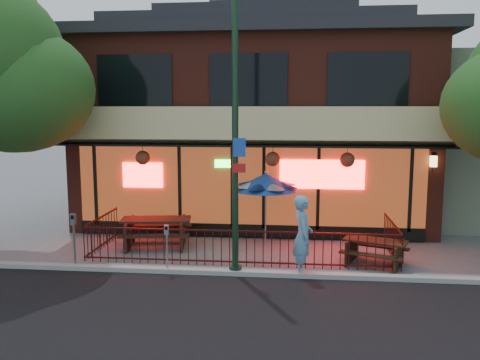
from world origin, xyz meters
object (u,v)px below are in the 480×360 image
Objects in this scene: picnic_table_left at (156,228)px; picnic_table_right at (375,248)px; street_light at (235,149)px; pedestrian at (303,236)px; parking_meter_far at (74,231)px; parking_meter_near at (167,240)px; patio_umbrella at (266,182)px.

picnic_table_left is 6.34m from picnic_table_right.
street_light is 2.71m from pedestrian.
street_light is at bearing -0.04° from parking_meter_far.
parking_meter_near is (-3.40, -0.13, -0.18)m from pedestrian.
patio_umbrella is at bearing 150.46° from picnic_table_right.
picnic_table_left is 1.83× the size of parking_meter_near.
pedestrian is 3.41m from parking_meter_near.
picnic_table_right is 5.47m from parking_meter_near.
picnic_table_right is 0.85× the size of patio_umbrella.
pedestrian reaches higher than parking_meter_near.
picnic_table_left is at bearing 169.83° from picnic_table_right.
picnic_table_right is at bearing -66.69° from pedestrian.
picnic_table_right is at bearing 12.49° from parking_meter_near.
parking_meter_near is (0.91, -2.30, 0.26)m from picnic_table_left.
street_light reaches higher than picnic_table_left.
pedestrian reaches higher than parking_meter_far.
patio_umbrella is (3.24, 0.58, 1.37)m from picnic_table_left.
picnic_table_left is 4.85m from pedestrian.
picnic_table_right is 1.58× the size of parking_meter_near.
picnic_table_right is at bearing 17.04° from street_light.
pedestrian is at bearing 1.82° from street_light.
street_light is 3.11× the size of picnic_table_left.
patio_umbrella is at bearing 77.96° from street_light.
street_light is 3.46× the size of pedestrian.
parking_meter_far is at bearing 178.15° from parking_meter_near.
patio_umbrella is 3.87m from parking_meter_near.
picnic_table_left is 3.57m from patio_umbrella.
street_light is at bearing -40.07° from picnic_table_left.
patio_umbrella reaches higher than parking_meter_near.
parking_meter_near is at bearing 86.95° from pedestrian.
picnic_table_left is at bearing 54.90° from parking_meter_far.
parking_meter_near is (-1.73, -0.08, -2.32)m from street_light.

